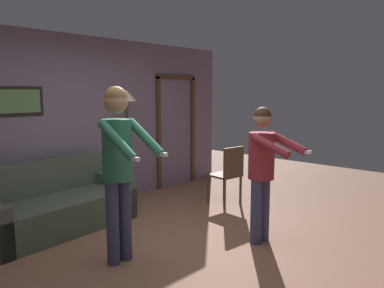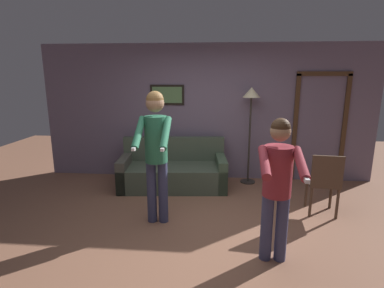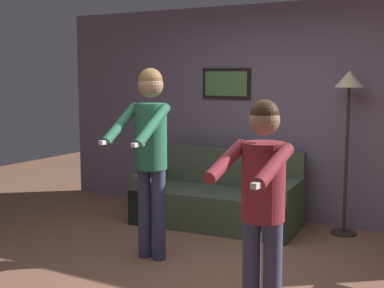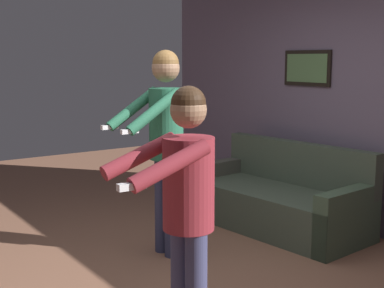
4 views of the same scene
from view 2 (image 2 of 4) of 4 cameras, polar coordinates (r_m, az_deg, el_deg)
ground_plane at (r=4.08m, az=1.25°, el=-16.59°), size 12.00×12.00×0.00m
back_wall_assembly at (r=5.84m, az=2.97°, el=5.97°), size 6.40×0.10×2.60m
couch at (r=5.52m, az=-3.59°, el=-5.35°), size 1.96×1.01×0.87m
torchiere_lamp at (r=5.58m, az=11.17°, el=7.29°), size 0.32×0.32×1.80m
person_standing_left at (r=3.99m, az=-6.91°, el=-0.10°), size 0.44×0.69×1.82m
person_standing_right at (r=3.28m, az=16.00°, el=-6.43°), size 0.45×0.68×1.59m
dining_chair_distant at (r=4.73m, az=23.90°, el=-6.45°), size 0.46×0.46×0.93m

